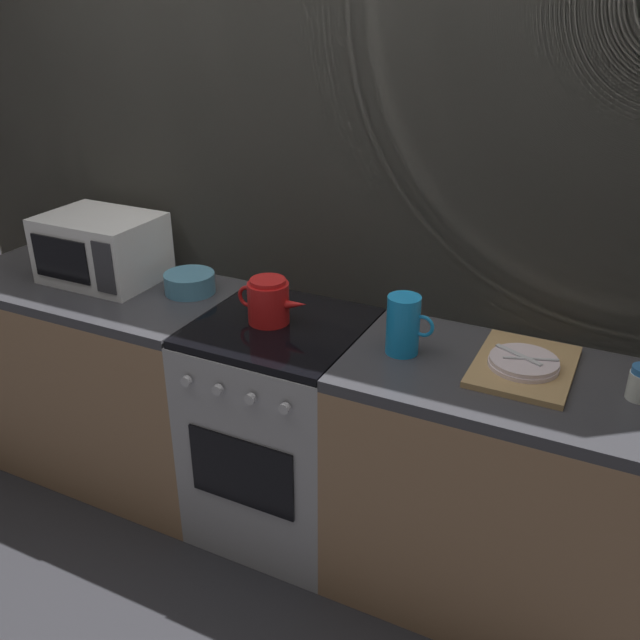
# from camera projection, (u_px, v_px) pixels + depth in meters

# --- Properties ---
(ground_plane) EXTENTS (8.00, 8.00, 0.00)m
(ground_plane) POSITION_uv_depth(u_px,v_px,m) (286.00, 518.00, 2.86)
(ground_plane) COLOR #2D2D33
(back_wall) EXTENTS (3.60, 0.05, 2.40)m
(back_wall) POSITION_uv_depth(u_px,v_px,m) (320.00, 220.00, 2.60)
(back_wall) COLOR #B2AD9E
(back_wall) RESTS_ON ground_plane
(counter_left) EXTENTS (1.20, 0.60, 0.90)m
(counter_left) POSITION_uv_depth(u_px,v_px,m) (105.00, 376.00, 3.02)
(counter_left) COLOR #997251
(counter_left) RESTS_ON ground_plane
(stove_unit) EXTENTS (0.60, 0.63, 0.90)m
(stove_unit) POSITION_uv_depth(u_px,v_px,m) (283.00, 428.00, 2.66)
(stove_unit) COLOR #9E9EA3
(stove_unit) RESTS_ON ground_plane
(counter_right) EXTENTS (1.20, 0.60, 0.90)m
(counter_right) POSITION_uv_depth(u_px,v_px,m) (517.00, 496.00, 2.30)
(counter_right) COLOR #997251
(counter_right) RESTS_ON ground_plane
(microwave) EXTENTS (0.46, 0.35, 0.27)m
(microwave) POSITION_uv_depth(u_px,v_px,m) (102.00, 248.00, 2.80)
(microwave) COLOR white
(microwave) RESTS_ON counter_left
(kettle) EXTENTS (0.28, 0.15, 0.17)m
(kettle) POSITION_uv_depth(u_px,v_px,m) (268.00, 301.00, 2.45)
(kettle) COLOR red
(kettle) RESTS_ON stove_unit
(mixing_bowl) EXTENTS (0.20, 0.20, 0.08)m
(mixing_bowl) POSITION_uv_depth(u_px,v_px,m) (190.00, 283.00, 2.72)
(mixing_bowl) COLOR teal
(mixing_bowl) RESTS_ON counter_left
(pitcher) EXTENTS (0.16, 0.11, 0.20)m
(pitcher) POSITION_uv_depth(u_px,v_px,m) (404.00, 325.00, 2.23)
(pitcher) COLOR #198CD8
(pitcher) RESTS_ON counter_right
(dish_pile) EXTENTS (0.30, 0.40, 0.06)m
(dish_pile) POSITION_uv_depth(u_px,v_px,m) (524.00, 365.00, 2.16)
(dish_pile) COLOR tan
(dish_pile) RESTS_ON counter_right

